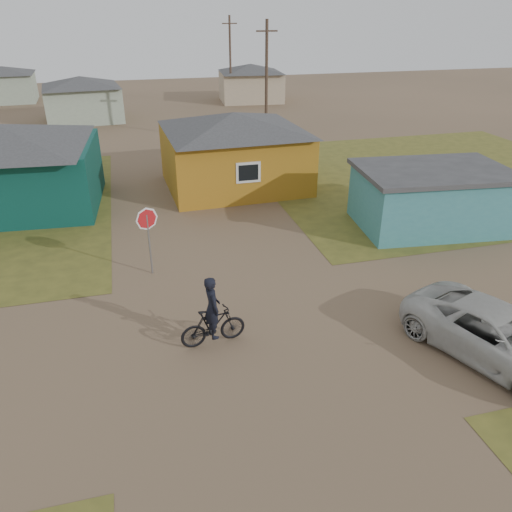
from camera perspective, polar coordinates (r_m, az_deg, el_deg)
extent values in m
plane|color=brown|center=(14.52, 0.06, -10.12)|extent=(120.00, 120.00, 0.00)
cube|color=olive|center=(30.85, 19.62, 8.74)|extent=(20.00, 18.00, 0.00)
cube|color=#0A3730|center=(26.35, -26.51, 8.00)|extent=(8.40, 6.54, 3.00)
cube|color=#A66F19|center=(26.82, -2.48, 11.05)|extent=(7.21, 6.24, 3.00)
pyramid|color=#363638|center=(26.36, -2.56, 15.14)|extent=(7.72, 6.76, 0.90)
cube|color=silver|center=(23.94, -0.89, 9.53)|extent=(1.20, 0.06, 1.00)
cube|color=black|center=(23.91, -0.87, 9.51)|extent=(0.95, 0.04, 0.75)
cube|color=teal|center=(22.95, 19.30, 6.06)|extent=(6.39, 4.61, 2.40)
cube|color=#363638|center=(22.56, 19.80, 9.15)|extent=(6.71, 4.93, 0.20)
cube|color=#99A790|center=(45.93, -19.13, 16.11)|extent=(6.49, 5.60, 2.80)
pyramid|color=#363638|center=(45.68, -19.48, 18.32)|extent=(7.04, 6.15, 0.80)
cube|color=tan|center=(53.36, -0.59, 18.77)|extent=(6.41, 5.50, 2.80)
pyramid|color=#363638|center=(53.15, -0.60, 20.70)|extent=(6.95, 6.05, 0.80)
cube|color=#99A790|center=(58.76, -26.68, 16.80)|extent=(5.75, 5.28, 2.70)
pyramid|color=#363638|center=(58.57, -27.03, 18.42)|extent=(6.28, 5.81, 0.70)
cylinder|color=#4A372C|center=(34.89, 1.20, 18.90)|extent=(0.20, 0.20, 8.00)
cube|color=#4A372C|center=(34.60, 1.25, 24.32)|extent=(1.40, 0.10, 0.10)
cylinder|color=#4A372C|center=(50.57, -2.95, 21.27)|extent=(0.20, 0.20, 8.00)
cube|color=#4A372C|center=(50.37, -3.04, 25.01)|extent=(1.40, 0.10, 0.10)
cylinder|color=gray|center=(18.04, -12.07, 1.28)|extent=(0.07, 0.07, 2.28)
imported|color=black|center=(14.32, -4.93, -8.00)|extent=(1.95, 0.75, 1.14)
imported|color=black|center=(13.97, -5.03, -5.85)|extent=(0.53, 0.73, 1.87)
imported|color=#BABBB6|center=(15.13, 26.09, -8.18)|extent=(4.16, 5.79, 1.46)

